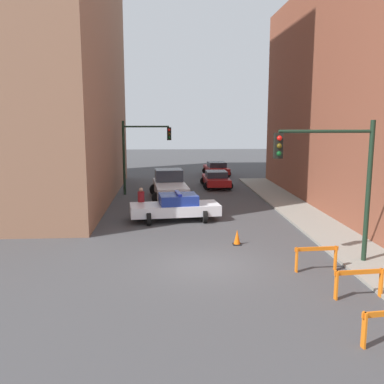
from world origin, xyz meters
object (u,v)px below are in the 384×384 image
(parked_car_near, at_px, (216,179))
(parked_car_mid, at_px, (216,168))
(barrier_mid, at_px, (359,279))
(traffic_light_far, at_px, (139,147))
(traffic_light_near, at_px, (338,170))
(white_truck, at_px, (170,185))
(pedestrian_crossing, at_px, (141,202))
(traffic_cone, at_px, (237,237))
(police_car, at_px, (176,207))
(barrier_back, at_px, (316,255))

(parked_car_near, height_order, parked_car_mid, same)
(parked_car_near, xyz_separation_m, barrier_mid, (1.81, -21.20, -0.06))
(parked_car_mid, bearing_deg, traffic_light_far, -128.21)
(traffic_light_near, bearing_deg, traffic_light_far, 117.58)
(white_truck, bearing_deg, traffic_light_near, -70.89)
(traffic_light_near, xyz_separation_m, pedestrian_crossing, (-7.56, 8.08, -2.67))
(parked_car_mid, bearing_deg, traffic_cone, -98.49)
(pedestrian_crossing, distance_m, barrier_mid, 13.22)
(traffic_light_far, xyz_separation_m, white_truck, (2.10, -1.76, -2.49))
(traffic_light_far, xyz_separation_m, barrier_mid, (7.59, -18.44, -2.78))
(traffic_light_near, relative_size, parked_car_mid, 1.18)
(barrier_mid, bearing_deg, traffic_cone, 115.36)
(traffic_cone, bearing_deg, pedestrian_crossing, 129.14)
(police_car, distance_m, pedestrian_crossing, 2.01)
(police_car, bearing_deg, traffic_light_near, -148.58)
(parked_car_mid, bearing_deg, parked_car_near, -100.97)
(parked_car_near, relative_size, traffic_cone, 6.58)
(traffic_cone, bearing_deg, police_car, 118.51)
(barrier_back, distance_m, traffic_cone, 4.09)
(parked_car_near, distance_m, pedestrian_crossing, 11.37)
(police_car, height_order, barrier_back, police_car)
(traffic_light_near, bearing_deg, barrier_back, -142.09)
(pedestrian_crossing, bearing_deg, parked_car_near, 111.59)
(police_car, bearing_deg, traffic_light_far, 9.80)
(white_truck, xyz_separation_m, barrier_back, (5.01, -14.33, -0.29))
(traffic_light_far, height_order, white_truck, traffic_light_far)
(barrier_mid, height_order, traffic_cone, barrier_mid)
(police_car, xyz_separation_m, barrier_back, (4.78, -8.05, -0.11))
(pedestrian_crossing, bearing_deg, parked_car_mid, 119.54)
(traffic_light_near, height_order, parked_car_mid, traffic_light_near)
(white_truck, xyz_separation_m, parked_car_mid, (4.54, 11.52, -0.23))
(parked_car_near, distance_m, traffic_cone, 15.47)
(traffic_light_far, height_order, traffic_cone, traffic_light_far)
(white_truck, bearing_deg, barrier_back, -75.14)
(police_car, relative_size, traffic_cone, 7.43)
(parked_car_near, height_order, pedestrian_crossing, pedestrian_crossing)
(barrier_back, bearing_deg, traffic_light_near, 37.91)
(barrier_mid, bearing_deg, white_truck, 108.21)
(barrier_back, bearing_deg, barrier_mid, -78.63)
(traffic_light_near, distance_m, police_car, 9.70)
(white_truck, bearing_deg, traffic_cone, -80.25)
(traffic_light_far, distance_m, traffic_cone, 13.93)
(white_truck, distance_m, parked_car_near, 5.83)
(pedestrian_crossing, relative_size, traffic_cone, 2.53)
(parked_car_near, bearing_deg, barrier_back, -86.47)
(traffic_light_far, bearing_deg, police_car, -73.80)
(police_car, distance_m, parked_car_mid, 18.31)
(police_car, distance_m, barrier_back, 9.36)
(pedestrian_crossing, xyz_separation_m, barrier_mid, (7.11, -11.14, -0.24))
(parked_car_mid, bearing_deg, barrier_mid, -92.03)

